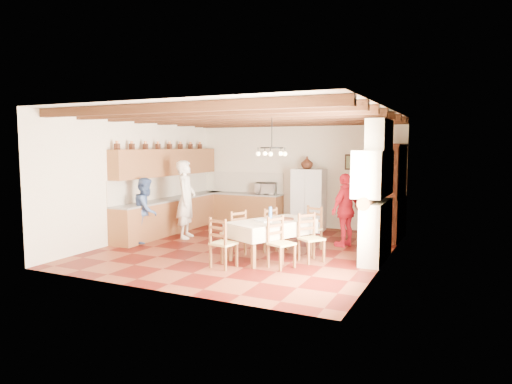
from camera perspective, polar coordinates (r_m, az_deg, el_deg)
floor at (r=10.26m, az=-1.23°, el=-7.15°), size 6.00×6.50×0.02m
ceiling at (r=10.02m, az=-1.27°, el=9.93°), size 6.00×6.50×0.02m
wall_back at (r=13.02m, az=5.15°, el=2.31°), size 6.00×0.02×3.00m
wall_front at (r=7.27m, az=-12.76°, el=-0.59°), size 6.00×0.02×3.00m
wall_left at (r=11.68m, az=-14.60°, el=1.74°), size 0.02×6.50×3.00m
wall_right at (r=9.10m, az=15.98°, el=0.60°), size 0.02×6.50×3.00m
ceiling_beams at (r=10.01m, az=-1.26°, el=9.36°), size 6.00×6.30×0.16m
lower_cabinets_left at (r=12.43m, az=-10.27°, el=-2.88°), size 0.60×4.30×0.86m
lower_cabinets_back at (r=13.46m, az=-1.56°, el=-2.13°), size 2.30×0.60×0.86m
countertop_left at (r=12.37m, az=-10.31°, el=-0.82°), size 0.62×4.30×0.04m
countertop_back at (r=13.40m, az=-1.56°, el=-0.23°), size 2.34×0.62×0.04m
backsplash_left at (r=12.51m, az=-11.40°, el=0.70°), size 0.03×4.30×0.60m
backsplash_back at (r=13.63m, az=-1.03°, el=1.23°), size 2.30×0.03×0.60m
upper_cabinets at (r=12.37m, az=-10.87°, el=3.67°), size 0.35×4.20×0.70m
fireplace at (r=9.36m, az=14.41°, el=0.16°), size 0.56×1.60×2.80m
wall_picture at (r=12.53m, az=11.81°, el=3.68°), size 0.34×0.03×0.42m
refrigerator at (r=12.37m, az=6.62°, el=-0.98°), size 0.88×0.74×1.67m
hutch at (r=11.53m, az=16.58°, el=-0.02°), size 0.60×1.31×2.34m
dining_table at (r=9.29m, az=1.96°, el=-4.09°), size 1.56×1.99×0.78m
chandelier at (r=9.15m, az=1.99°, el=5.55°), size 0.47×0.47×0.03m
chair_left_near at (r=9.60m, az=-2.84°, el=-5.07°), size 0.54×0.55×0.96m
chair_left_far at (r=9.99m, az=1.11°, el=-4.63°), size 0.53×0.54×0.96m
chair_right_near at (r=8.61m, az=3.19°, el=-6.34°), size 0.54×0.55×0.96m
chair_right_far at (r=9.10m, az=6.93°, el=-5.71°), size 0.57×0.58×0.96m
chair_end_near at (r=8.64m, az=-4.08°, el=-6.30°), size 0.48×0.47×0.96m
chair_end_far at (r=10.12m, az=6.76°, el=-4.53°), size 0.52×0.51×0.96m
person_man at (r=11.42m, az=-8.73°, el=-0.92°), size 0.66×0.81×1.93m
person_woman_blue at (r=11.07m, az=-13.55°, el=-2.23°), size 0.79×0.90×1.55m
person_woman_red at (r=10.57m, az=11.15°, el=-2.22°), size 0.72×1.06×1.67m
microwave at (r=13.08m, az=1.25°, el=0.44°), size 0.68×0.53×0.33m
fridge_vase at (r=12.31m, az=6.40°, el=3.66°), size 0.38×0.38×0.33m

